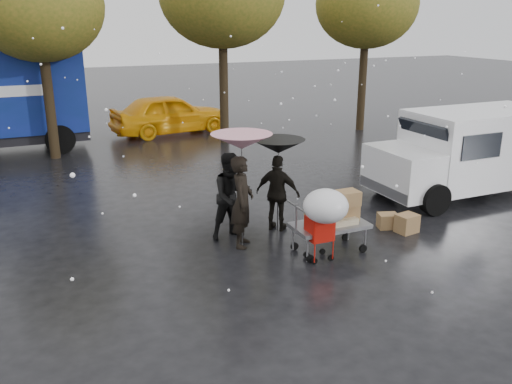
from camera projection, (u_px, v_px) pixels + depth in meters
name	position (u px, v px, depth m)	size (l,w,h in m)	color
ground	(283.00, 255.00, 10.63)	(90.00, 90.00, 0.00)	black
person_pink	(242.00, 202.00, 10.82)	(0.69, 0.45, 1.88)	black
person_middle	(232.00, 196.00, 11.23)	(0.89, 0.70, 1.84)	black
person_black	(278.00, 193.00, 11.68)	(0.98, 0.41, 1.67)	black
umbrella_pink	(242.00, 141.00, 10.44)	(1.21, 1.21, 2.32)	#4C4C4C
umbrella_black	(278.00, 146.00, 11.36)	(1.13, 1.13, 2.03)	#4C4C4C
vendor_cart	(334.00, 217.00, 10.63)	(1.52, 0.80, 1.27)	slate
shopping_cart	(325.00, 210.00, 10.00)	(0.84, 0.84, 1.46)	red
white_van	(468.00, 151.00, 14.00)	(4.91, 2.18, 2.20)	white
box_ground_near	(407.00, 223.00, 11.72)	(0.45, 0.36, 0.40)	olive
box_ground_far	(388.00, 221.00, 11.97)	(0.42, 0.33, 0.33)	olive
yellow_taxi	(170.00, 114.00, 21.55)	(1.87, 4.66, 1.59)	#FFAE0D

